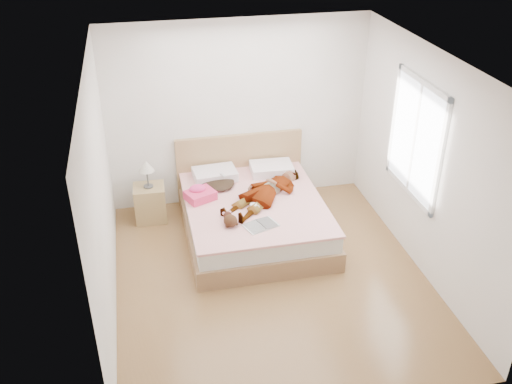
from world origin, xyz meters
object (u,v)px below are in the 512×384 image
at_px(bed, 253,213).
at_px(magazine, 261,225).
at_px(nightstand, 150,200).
at_px(plush_toy, 230,220).
at_px(phone, 223,175).
at_px(towel, 200,194).
at_px(coffee_mug, 254,207).
at_px(woman, 266,189).

distance_m(bed, magazine, 0.72).
height_order(magazine, nightstand, nightstand).
bearing_deg(plush_toy, phone, 85.40).
relative_size(towel, coffee_mug, 3.28).
bearing_deg(coffee_mug, woman, 54.68).
distance_m(woman, magazine, 0.73).
bearing_deg(plush_toy, towel, 111.42).
xyz_separation_m(phone, towel, (-0.35, -0.29, -0.08)).
relative_size(bed, magazine, 4.59).
relative_size(phone, coffee_mug, 0.63).
height_order(towel, coffee_mug, towel).
xyz_separation_m(phone, coffee_mug, (0.26, -0.73, -0.11)).
relative_size(coffee_mug, nightstand, 0.15).
distance_m(woman, bed, 0.38).
height_order(towel, nightstand, nightstand).
relative_size(phone, towel, 0.19).
height_order(towel, magazine, towel).
bearing_deg(bed, woman, 5.01).
distance_m(coffee_mug, nightstand, 1.57).
bearing_deg(coffee_mug, plush_toy, -143.22).
xyz_separation_m(woman, plush_toy, (-0.58, -0.59, -0.03)).
bearing_deg(towel, bed, -10.25).
xyz_separation_m(coffee_mug, nightstand, (-1.25, 0.91, -0.26)).
bearing_deg(nightstand, coffee_mug, -36.01).
distance_m(woman, phone, 0.64).
bearing_deg(magazine, bed, 86.02).
bearing_deg(towel, phone, 39.74).
bearing_deg(nightstand, bed, -24.34).
bearing_deg(bed, phone, 127.87).
relative_size(bed, towel, 4.75).
xyz_separation_m(towel, plush_toy, (0.27, -0.70, -0.00)).
bearing_deg(bed, magazine, -93.98).
xyz_separation_m(towel, coffee_mug, (0.62, -0.44, -0.03)).
bearing_deg(woman, bed, -127.33).
bearing_deg(phone, towel, 177.39).
bearing_deg(phone, bed, -94.48).
bearing_deg(magazine, plush_toy, 164.71).
distance_m(phone, magazine, 1.13).
relative_size(coffee_mug, plush_toy, 0.50).
bearing_deg(phone, plush_toy, -136.95).
distance_m(phone, bed, 0.66).
relative_size(woman, phone, 17.49).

